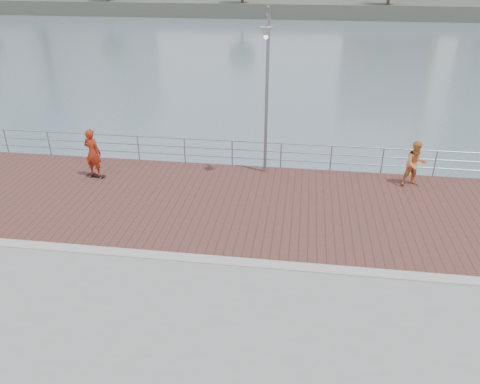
# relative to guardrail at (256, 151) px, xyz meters

# --- Properties ---
(water) EXTENTS (400.00, 400.00, 0.00)m
(water) POSITION_rel_guardrail_xyz_m (-0.00, -7.00, -2.69)
(water) COLOR slate
(water) RESTS_ON ground
(brick_lane) EXTENTS (40.00, 6.80, 0.02)m
(brick_lane) POSITION_rel_guardrail_xyz_m (-0.00, -3.40, -0.68)
(brick_lane) COLOR brown
(brick_lane) RESTS_ON seawall
(curb) EXTENTS (40.00, 0.40, 0.06)m
(curb) POSITION_rel_guardrail_xyz_m (-0.00, -7.00, -0.66)
(curb) COLOR #B7B5AD
(curb) RESTS_ON seawall
(guardrail) EXTENTS (39.06, 0.06, 1.13)m
(guardrail) POSITION_rel_guardrail_xyz_m (0.00, 0.00, 0.00)
(guardrail) COLOR #8C9EA8
(guardrail) RESTS_ON brick_lane
(street_lamp) EXTENTS (0.45, 1.31, 6.16)m
(street_lamp) POSITION_rel_guardrail_xyz_m (0.41, -0.95, 3.69)
(street_lamp) COLOR slate
(street_lamp) RESTS_ON brick_lane
(skateboard) EXTENTS (0.80, 0.36, 0.09)m
(skateboard) POSITION_rel_guardrail_xyz_m (-6.27, -1.95, -0.60)
(skateboard) COLOR black
(skateboard) RESTS_ON brick_lane
(skateboarder) EXTENTS (0.79, 0.60, 1.94)m
(skateboarder) POSITION_rel_guardrail_xyz_m (-6.27, -1.95, 0.38)
(skateboarder) COLOR #AA2B16
(skateboarder) RESTS_ON skateboard
(bystander) EXTENTS (1.00, 0.86, 1.79)m
(bystander) POSITION_rel_guardrail_xyz_m (6.18, -0.98, 0.22)
(bystander) COLOR #E78344
(bystander) RESTS_ON brick_lane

